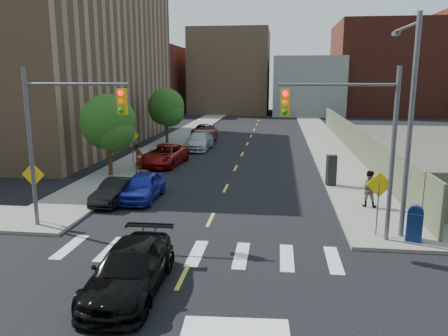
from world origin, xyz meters
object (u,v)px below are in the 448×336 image
(parked_car_blue, at_px, (143,186))
(parked_car_white, at_px, (202,139))
(parked_car_black, at_px, (116,191))
(parked_car_silver, at_px, (199,141))
(mailbox, at_px, (415,224))
(payphone, at_px, (331,170))
(black_sedan, at_px, (130,270))
(pedestrian_west, at_px, (139,159))
(parked_car_grey, at_px, (203,130))
(pedestrian_east, at_px, (368,189))
(parked_car_red, at_px, (164,155))
(parked_car_maroon, at_px, (206,135))

(parked_car_blue, bearing_deg, parked_car_white, 90.13)
(parked_car_black, relative_size, parked_car_silver, 0.71)
(parked_car_white, xyz_separation_m, mailbox, (12.76, -23.56, 0.10))
(parked_car_black, xyz_separation_m, payphone, (11.73, 4.79, 0.44))
(black_sedan, xyz_separation_m, pedestrian_west, (-4.90, 16.06, 0.40))
(black_sedan, relative_size, payphone, 2.72)
(parked_car_grey, relative_size, pedestrian_west, 2.37)
(mailbox, height_order, pedestrian_west, pedestrian_west)
(parked_car_blue, bearing_deg, pedestrian_east, -1.53)
(black_sedan, distance_m, pedestrian_west, 16.79)
(pedestrian_west, bearing_deg, parked_car_red, 8.65)
(parked_car_red, height_order, mailbox, mailbox)
(parked_car_maroon, bearing_deg, parked_car_white, -86.69)
(pedestrian_east, bearing_deg, mailbox, 115.69)
(parked_car_grey, bearing_deg, pedestrian_west, -91.78)
(parked_car_white, distance_m, parked_car_maroon, 2.57)
(parked_car_blue, xyz_separation_m, parked_car_silver, (0.00, 16.94, 0.05))
(parked_car_blue, xyz_separation_m, pedestrian_west, (-2.10, 5.82, 0.39))
(parked_car_maroon, bearing_deg, parked_car_red, -93.01)
(mailbox, bearing_deg, pedestrian_west, 162.27)
(parked_car_silver, distance_m, parked_car_white, 1.61)
(parked_car_black, distance_m, parked_car_red, 10.20)
(parked_car_maroon, height_order, black_sedan, parked_car_maroon)
(parked_car_white, bearing_deg, parked_car_maroon, 91.26)
(parked_car_blue, distance_m, pedestrian_east, 11.85)
(parked_car_red, bearing_deg, parked_car_grey, 95.47)
(parked_car_red, height_order, parked_car_grey, parked_car_red)
(parked_car_red, relative_size, parked_car_white, 1.26)
(parked_car_blue, height_order, parked_car_maroon, parked_car_maroon)
(parked_car_grey, distance_m, black_sedan, 37.05)
(parked_car_blue, height_order, black_sedan, parked_car_blue)
(parked_car_maroon, bearing_deg, parked_car_grey, 106.68)
(parked_car_maroon, bearing_deg, pedestrian_west, -94.50)
(parked_car_grey, xyz_separation_m, mailbox, (14.06, -31.60, 0.22))
(mailbox, xyz_separation_m, pedestrian_west, (-14.86, 10.83, 0.26))
(payphone, bearing_deg, pedestrian_west, 159.02)
(parked_car_white, xyz_separation_m, black_sedan, (2.80, -28.78, -0.03))
(parked_car_blue, height_order, payphone, payphone)
(parked_car_white, bearing_deg, mailbox, -60.30)
(parked_car_blue, bearing_deg, parked_car_silver, 90.13)
(parked_car_white, bearing_deg, parked_car_grey, 100.44)
(parked_car_red, distance_m, pedestrian_west, 3.67)
(parked_car_white, height_order, parked_car_grey, parked_car_white)
(parked_car_black, height_order, parked_car_grey, parked_car_grey)
(parked_car_black, bearing_deg, parked_car_white, 91.76)
(parked_car_grey, bearing_deg, parked_car_blue, -86.78)
(payphone, relative_size, pedestrian_east, 1.00)
(parked_car_black, bearing_deg, parked_car_red, 95.80)
(parked_car_maroon, xyz_separation_m, pedestrian_west, (-2.10, -15.30, 0.36))
(parked_car_grey, height_order, black_sedan, black_sedan)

